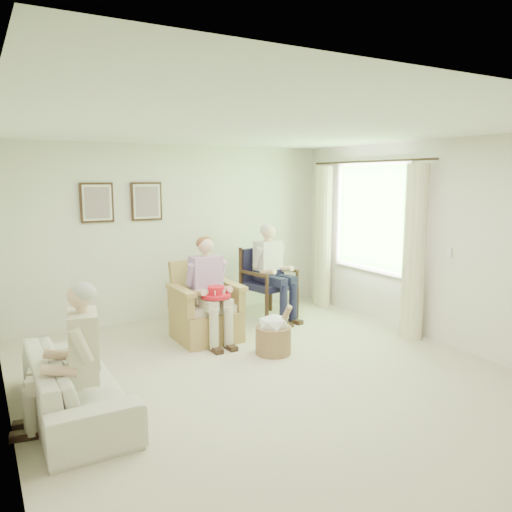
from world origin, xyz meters
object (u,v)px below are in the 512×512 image
Objects in this scene: person_dark at (272,265)px; sofa at (76,383)px; wicker_armchair at (205,315)px; red_hat at (216,293)px; person_wicker at (209,283)px; wood_armchair at (266,280)px; hatbox at (274,334)px; person_sofa at (80,350)px.

sofa is at bearing -163.33° from person_dark.
wicker_armchair is 2.31m from sofa.
sofa is at bearing -144.64° from wicker_armchair.
person_dark reaches higher than wicker_armchair.
red_hat is (1.87, 1.01, 0.41)m from sofa.
person_wicker is at bearing -170.43° from person_dark.
person_dark is (0.00, -0.17, 0.26)m from wood_armchair.
wood_armchair is at bearing 27.70° from person_wicker.
wood_armchair is at bearing 62.68° from hatbox.
wood_armchair is 0.31m from person_dark.
person_wicker is at bearing -56.99° from sofa.
sofa is at bearing -170.17° from person_sofa.
person_dark is at bearing 59.62° from hatbox.
wicker_armchair is 0.48m from person_wicker.
red_hat reaches higher than sofa.
person_dark is (1.25, 0.36, 0.51)m from wicker_armchair.
hatbox is (2.36, 0.43, -0.03)m from sofa.
person_sofa is at bearing -139.03° from wicker_armchair.
wood_armchair reaches higher than wicker_armchair.
wood_armchair is at bearing 134.86° from person_sofa.
wicker_armchair reaches higher than hatbox.
person_wicker reaches higher than sofa.
wood_armchair is at bearing 22.60° from wicker_armchair.
person_sofa is (-3.12, -2.18, 0.11)m from wood_armchair.
wood_armchair is 1.67m from hatbox.
person_wicker is 1.10× the size of person_sofa.
hatbox reaches higher than sofa.
hatbox is at bearing -132.46° from person_dark.
person_wicker is 1.34m from person_dark.
hatbox is (0.49, -0.93, -0.08)m from wicker_armchair.
person_wicker reaches higher than wicker_armchair.
person_dark is 1.15× the size of person_sofa.
wicker_armchair is at bearing 141.29° from person_sofa.
sofa is 2.97× the size of hatbox.
person_dark reaches higher than person_wicker.
person_sofa is at bearing 180.00° from sofa.
red_hat is at bearing 129.98° from hatbox.
person_sofa is at bearing -145.02° from red_hat.
person_dark is at bearing 29.40° from red_hat.
wood_armchair is 1.52m from red_hat.
person_dark is (3.12, 1.71, 0.56)m from sofa.
person_wicker reaches higher than person_sofa.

